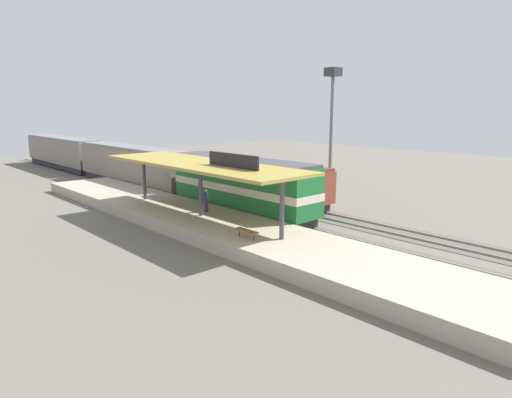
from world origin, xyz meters
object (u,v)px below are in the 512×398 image
object	(u,v)px
locomotive	(241,186)
passenger_carriage_rear	(62,152)
platform_bench	(246,231)
light_mast	(332,108)
freight_car	(271,183)
person_waiting	(206,199)
passenger_carriage_front	(132,166)

from	to	relation	value
locomotive	passenger_carriage_rear	world-z (taller)	locomotive
platform_bench	light_mast	distance (m)	16.21
passenger_carriage_rear	freight_car	world-z (taller)	passenger_carriage_rear
locomotive	passenger_carriage_rear	distance (m)	38.80
platform_bench	person_waiting	xyz separation A→B (m)	(2.36, 7.17, 0.51)
locomotive	person_waiting	xyz separation A→B (m)	(-3.64, -0.21, -0.56)
light_mast	locomotive	bearing A→B (deg)	161.33
passenger_carriage_front	light_mast	world-z (taller)	light_mast
person_waiting	passenger_carriage_rear	bearing A→B (deg)	84.68
light_mast	person_waiting	bearing A→B (deg)	168.02
light_mast	person_waiting	xyz separation A→B (m)	(-11.44, 2.43, -6.54)
person_waiting	platform_bench	bearing A→B (deg)	-108.24
locomotive	freight_car	world-z (taller)	locomotive
light_mast	person_waiting	world-z (taller)	light_mast
passenger_carriage_front	freight_car	world-z (taller)	passenger_carriage_front
platform_bench	passenger_carriage_front	size ratio (longest dim) A/B	0.08
locomotive	platform_bench	bearing A→B (deg)	-129.10
light_mast	platform_bench	bearing A→B (deg)	-161.01
platform_bench	light_mast	world-z (taller)	light_mast
platform_bench	freight_car	bearing A→B (deg)	39.26
person_waiting	passenger_carriage_front	bearing A→B (deg)	78.71
locomotive	passenger_carriage_rear	size ratio (longest dim) A/B	0.72
platform_bench	locomotive	world-z (taller)	locomotive
passenger_carriage_rear	passenger_carriage_front	bearing A→B (deg)	-90.00
freight_car	person_waiting	bearing A→B (deg)	-169.76
freight_car	person_waiting	size ratio (longest dim) A/B	7.02
locomotive	person_waiting	bearing A→B (deg)	-176.72
light_mast	person_waiting	distance (m)	13.40
platform_bench	locomotive	xyz separation A→B (m)	(6.00, 7.38, 1.07)
passenger_carriage_front	light_mast	bearing A→B (deg)	-69.29
passenger_carriage_front	person_waiting	world-z (taller)	passenger_carriage_front
platform_bench	passenger_carriage_rear	size ratio (longest dim) A/B	0.08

